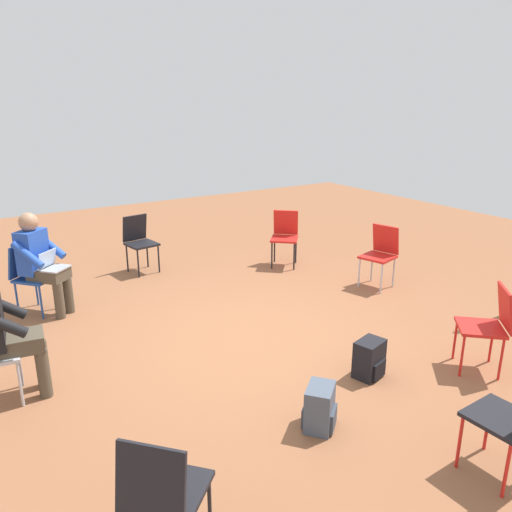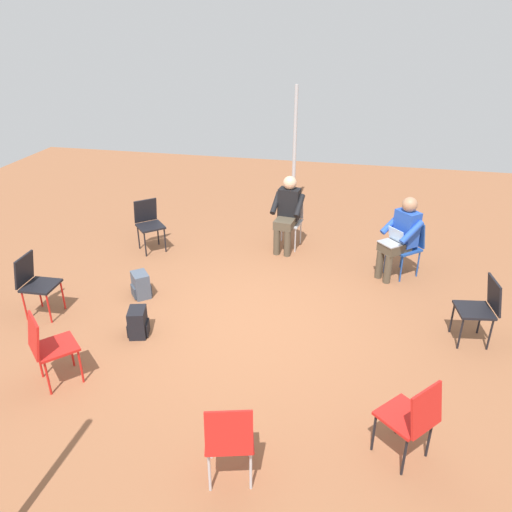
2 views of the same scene
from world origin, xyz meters
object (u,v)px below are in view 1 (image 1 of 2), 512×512
Objects in this scene: chair_southeast at (490,322)px; chair_northwest at (30,273)px; backpack_near_laptop_user at (369,361)px; backpack_by_empty_chair at (320,410)px; chair_southwest at (162,491)px; person_with_laptop at (40,259)px; chair_east at (381,252)px; chair_northeast at (285,234)px; chair_north at (139,239)px; person_in_black at (2,325)px.

chair_southeast is 1.00× the size of chair_northwest.
backpack_by_empty_chair is at bearing -158.26° from backpack_near_laptop_user.
chair_southwest is at bearing -160.46° from backpack_near_laptop_user.
person_with_laptop is (0.12, 4.01, 0.20)m from chair_southwest.
chair_northeast is at bearing 5.57° from chair_east.
chair_north is 4.41m from backpack_by_empty_chair.
chair_southeast and chair_east have the same top height.
person_with_laptop and person_in_black have the same top height.
chair_northeast is 4.11m from backpack_by_empty_chair.
chair_northwest is (-4.20, 1.63, 0.00)m from chair_east.
chair_southeast is at bearing 53.33° from chair_southwest.
person_in_black is at bearing 154.13° from backpack_near_laptop_user.
backpack_by_empty_chair is at bearing 79.53° from chair_north.
backpack_near_laptop_user is 1.00× the size of backpack_by_empty_chair.
chair_northwest is at bearing 112.25° from backpack_by_empty_chair.
chair_southwest is 0.69× the size of person_in_black.
chair_east is at bearing 128.52° from chair_north.
chair_northeast is (0.26, 3.65, 0.00)m from chair_southeast.
chair_east is at bearing 78.46° from chair_southwest.
chair_southeast and chair_north have the same top height.
backpack_near_laptop_user is at bearing 117.15° from chair_east.
chair_north is 2.36× the size of backpack_near_laptop_user.
chair_northwest is 3.95m from backpack_by_empty_chair.
chair_northwest is at bearing 173.00° from person_in_black.
chair_north is at bearing 163.31° from chair_northwest.
backpack_by_empty_chair is at bearing 65.91° from chair_southwest.
chair_southeast is 5.09m from chair_northwest.
chair_north is at bearing 64.10° from chair_southeast.
backpack_near_laptop_user is at bearing 91.74° from chair_north.
backpack_near_laptop_user is (-1.27, -3.14, -0.34)m from chair_northeast.
chair_east is 0.69× the size of person_in_black.
chair_north is 4.13m from backpack_near_laptop_user.
chair_east is (0.81, 2.17, 0.00)m from chair_southeast.
chair_southeast is 1.19m from backpack_near_laptop_user.
chair_southeast is 4.33m from person_in_black.
chair_north is (1.64, 4.89, 0.00)m from chair_southwest.
person_with_laptop is (0.11, -0.13, 0.20)m from chair_northwest.
chair_southwest is at bearing 20.15° from person_in_black.
chair_southeast is 3.66m from chair_northeast.
person_in_black is at bearing 42.58° from chair_north.
chair_northwest reaches higher than backpack_by_empty_chair.
chair_southwest is 1.61m from backpack_by_empty_chair.
chair_north reaches higher than backpack_near_laptop_user.
chair_northwest is 4.07m from backpack_near_laptop_user.
chair_northeast is 3.54m from person_with_laptop.
chair_north is (-2.02, 0.91, 0.00)m from chair_northeast.
backpack_by_empty_chair is (1.99, -1.74, -0.54)m from person_in_black.
backpack_near_laptop_user is (0.74, -4.05, -0.34)m from chair_north.
person_in_black is (-0.49, 2.24, 0.20)m from chair_southwest.
chair_southwest is at bearing -161.79° from backpack_by_empty_chair.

